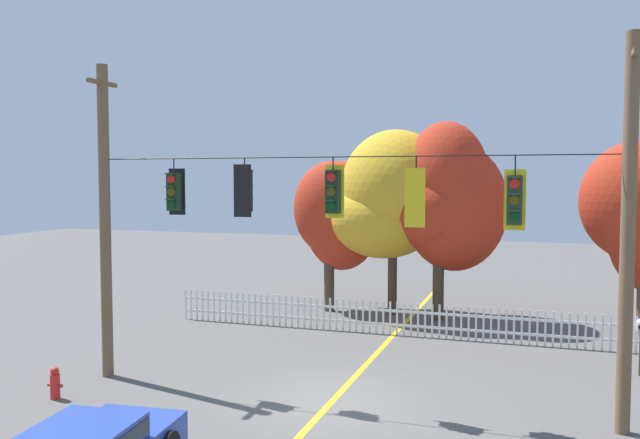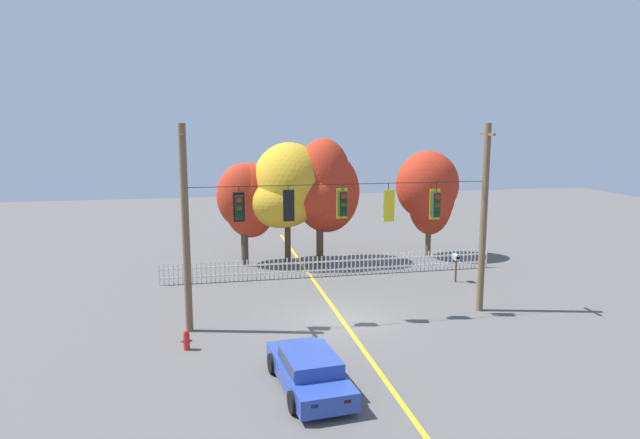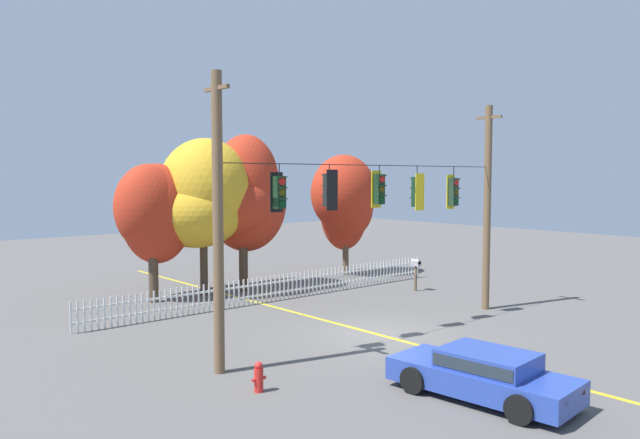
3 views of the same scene
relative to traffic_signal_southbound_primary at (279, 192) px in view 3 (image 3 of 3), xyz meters
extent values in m
plane|color=#565451|center=(3.99, -0.01, -4.69)|extent=(80.00, 80.00, 0.00)
cube|color=gold|center=(3.99, -0.01, -4.69)|extent=(0.16, 36.00, 0.01)
cylinder|color=brown|center=(-1.98, -0.01, -0.79)|extent=(0.28, 0.28, 7.81)
cylinder|color=brown|center=(9.97, -0.01, -0.79)|extent=(0.28, 0.28, 7.81)
cube|color=brown|center=(-1.98, -0.01, 2.67)|extent=(0.10, 1.10, 0.10)
cube|color=brown|center=(9.97, -0.01, 2.67)|extent=(0.10, 1.10, 0.10)
cylinder|color=black|center=(3.99, -0.01, 0.79)|extent=(11.75, 0.02, 0.02)
cylinder|color=black|center=(0.00, -0.01, 0.62)|extent=(0.03, 0.03, 0.34)
cube|color=black|center=(0.00, 0.12, 0.00)|extent=(0.43, 0.02, 1.12)
cube|color=black|center=(0.00, -0.01, 0.00)|extent=(0.30, 0.24, 0.90)
cylinder|color=red|center=(0.00, -0.14, 0.30)|extent=(0.20, 0.03, 0.20)
cube|color=black|center=(0.00, -0.19, 0.41)|extent=(0.22, 0.12, 0.06)
cylinder|color=#463B09|center=(0.00, -0.14, 0.00)|extent=(0.20, 0.03, 0.20)
cube|color=black|center=(0.00, -0.19, 0.11)|extent=(0.22, 0.12, 0.06)
cylinder|color=#073513|center=(0.00, -0.14, -0.31)|extent=(0.20, 0.03, 0.20)
cube|color=black|center=(0.00, -0.19, -0.19)|extent=(0.22, 0.12, 0.06)
cylinder|color=black|center=(1.86, -0.01, 0.65)|extent=(0.03, 0.03, 0.27)
cube|color=black|center=(1.86, -0.14, 0.03)|extent=(0.43, 0.02, 1.21)
cube|color=black|center=(1.86, -0.01, 0.03)|extent=(0.30, 0.24, 0.98)
cylinder|color=red|center=(1.86, 0.13, 0.36)|extent=(0.20, 0.03, 0.20)
cube|color=black|center=(1.86, 0.17, 0.47)|extent=(0.22, 0.12, 0.06)
cylinder|color=#463B09|center=(1.86, 0.13, 0.03)|extent=(0.20, 0.03, 0.20)
cube|color=black|center=(1.86, 0.17, 0.15)|extent=(0.22, 0.12, 0.06)
cylinder|color=#073513|center=(1.86, 0.13, -0.29)|extent=(0.20, 0.03, 0.20)
cube|color=black|center=(1.86, 0.17, -0.18)|extent=(0.22, 0.12, 0.06)
cylinder|color=black|center=(3.99, -0.01, 0.65)|extent=(0.03, 0.03, 0.28)
cube|color=yellow|center=(3.99, 0.12, 0.02)|extent=(0.43, 0.02, 1.19)
cube|color=black|center=(3.99, -0.01, 0.02)|extent=(0.30, 0.24, 0.96)
cylinder|color=red|center=(3.99, -0.14, 0.34)|extent=(0.20, 0.03, 0.20)
cube|color=black|center=(3.99, -0.19, 0.46)|extent=(0.22, 0.12, 0.06)
cylinder|color=#463B09|center=(3.99, -0.14, 0.02)|extent=(0.20, 0.03, 0.20)
cube|color=black|center=(3.99, -0.19, 0.14)|extent=(0.22, 0.12, 0.06)
cylinder|color=#073513|center=(3.99, -0.14, -0.29)|extent=(0.20, 0.03, 0.20)
cube|color=black|center=(3.99, -0.19, -0.18)|extent=(0.22, 0.12, 0.06)
cylinder|color=black|center=(5.84, -0.01, 0.60)|extent=(0.03, 0.03, 0.37)
cube|color=yellow|center=(5.84, -0.14, -0.09)|extent=(0.43, 0.02, 1.25)
cube|color=black|center=(5.84, -0.01, -0.09)|extent=(0.30, 0.24, 1.01)
cylinder|color=red|center=(5.84, 0.13, 0.25)|extent=(0.20, 0.03, 0.20)
cube|color=black|center=(5.84, 0.17, 0.36)|extent=(0.22, 0.12, 0.06)
cylinder|color=#463B09|center=(5.84, 0.13, -0.09)|extent=(0.20, 0.03, 0.20)
cube|color=black|center=(5.84, 0.17, 0.03)|extent=(0.22, 0.12, 0.06)
cylinder|color=#073513|center=(5.84, 0.13, -0.42)|extent=(0.20, 0.03, 0.20)
cube|color=black|center=(5.84, 0.17, -0.31)|extent=(0.22, 0.12, 0.06)
cylinder|color=black|center=(7.85, -0.01, 0.58)|extent=(0.03, 0.03, 0.41)
cube|color=yellow|center=(7.85, 0.12, -0.12)|extent=(0.43, 0.02, 1.24)
cube|color=#1E3323|center=(7.85, -0.01, -0.12)|extent=(0.30, 0.24, 1.00)
cylinder|color=red|center=(7.85, -0.14, 0.21)|extent=(0.20, 0.03, 0.20)
cube|color=#1E3323|center=(7.85, -0.19, 0.33)|extent=(0.22, 0.12, 0.06)
cylinder|color=#463B09|center=(7.85, -0.14, -0.12)|extent=(0.20, 0.03, 0.20)
cube|color=#1E3323|center=(7.85, -0.19, -0.01)|extent=(0.22, 0.12, 0.06)
cylinder|color=#073513|center=(7.85, -0.14, -0.46)|extent=(0.20, 0.03, 0.20)
cube|color=#1E3323|center=(7.85, -0.19, -0.34)|extent=(0.22, 0.12, 0.06)
cube|color=silver|center=(-3.52, 6.58, -4.16)|extent=(0.06, 0.04, 1.07)
cube|color=silver|center=(-3.30, 6.58, -4.16)|extent=(0.06, 0.04, 1.07)
cube|color=silver|center=(-3.08, 6.58, -4.16)|extent=(0.06, 0.04, 1.07)
cube|color=silver|center=(-2.85, 6.58, -4.16)|extent=(0.06, 0.04, 1.07)
cube|color=silver|center=(-2.63, 6.58, -4.16)|extent=(0.06, 0.04, 1.07)
cube|color=silver|center=(-2.40, 6.58, -4.16)|extent=(0.06, 0.04, 1.07)
cube|color=silver|center=(-2.18, 6.58, -4.16)|extent=(0.06, 0.04, 1.07)
cube|color=silver|center=(-1.96, 6.58, -4.16)|extent=(0.06, 0.04, 1.07)
cube|color=silver|center=(-1.73, 6.58, -4.16)|extent=(0.06, 0.04, 1.07)
cube|color=silver|center=(-1.51, 6.58, -4.16)|extent=(0.06, 0.04, 1.07)
cube|color=silver|center=(-1.28, 6.58, -4.16)|extent=(0.06, 0.04, 1.07)
cube|color=silver|center=(-1.06, 6.58, -4.16)|extent=(0.06, 0.04, 1.07)
cube|color=silver|center=(-0.84, 6.58, -4.16)|extent=(0.06, 0.04, 1.07)
cube|color=silver|center=(-0.61, 6.58, -4.16)|extent=(0.06, 0.04, 1.07)
cube|color=silver|center=(-0.39, 6.58, -4.16)|extent=(0.06, 0.04, 1.07)
cube|color=silver|center=(-0.16, 6.58, -4.16)|extent=(0.06, 0.04, 1.07)
cube|color=silver|center=(0.06, 6.58, -4.16)|extent=(0.06, 0.04, 1.07)
cube|color=silver|center=(0.28, 6.58, -4.16)|extent=(0.06, 0.04, 1.07)
cube|color=silver|center=(0.51, 6.58, -4.16)|extent=(0.06, 0.04, 1.07)
cube|color=silver|center=(0.73, 6.58, -4.16)|extent=(0.06, 0.04, 1.07)
cube|color=silver|center=(0.96, 6.58, -4.16)|extent=(0.06, 0.04, 1.07)
cube|color=silver|center=(1.18, 6.58, -4.16)|extent=(0.06, 0.04, 1.07)
cube|color=silver|center=(1.40, 6.58, -4.16)|extent=(0.06, 0.04, 1.07)
cube|color=silver|center=(1.63, 6.58, -4.16)|extent=(0.06, 0.04, 1.07)
cube|color=silver|center=(1.85, 6.58, -4.16)|extent=(0.06, 0.04, 1.07)
cube|color=silver|center=(2.08, 6.58, -4.16)|extent=(0.06, 0.04, 1.07)
cube|color=silver|center=(2.30, 6.58, -4.16)|extent=(0.06, 0.04, 1.07)
cube|color=silver|center=(2.52, 6.58, -4.16)|extent=(0.06, 0.04, 1.07)
cube|color=silver|center=(2.75, 6.58, -4.16)|extent=(0.06, 0.04, 1.07)
cube|color=silver|center=(2.97, 6.58, -4.16)|extent=(0.06, 0.04, 1.07)
cube|color=silver|center=(3.20, 6.58, -4.16)|extent=(0.06, 0.04, 1.07)
cube|color=silver|center=(3.42, 6.58, -4.16)|extent=(0.06, 0.04, 1.07)
cube|color=silver|center=(3.65, 6.58, -4.16)|extent=(0.06, 0.04, 1.07)
cube|color=silver|center=(3.87, 6.58, -4.16)|extent=(0.06, 0.04, 1.07)
cube|color=silver|center=(4.09, 6.58, -4.16)|extent=(0.06, 0.04, 1.07)
cube|color=silver|center=(4.32, 6.58, -4.16)|extent=(0.06, 0.04, 1.07)
cube|color=silver|center=(4.54, 6.58, -4.16)|extent=(0.06, 0.04, 1.07)
cube|color=silver|center=(4.77, 6.58, -4.16)|extent=(0.06, 0.04, 1.07)
cube|color=silver|center=(4.99, 6.58, -4.16)|extent=(0.06, 0.04, 1.07)
cube|color=silver|center=(5.21, 6.58, -4.16)|extent=(0.06, 0.04, 1.07)
cube|color=silver|center=(5.44, 6.58, -4.16)|extent=(0.06, 0.04, 1.07)
cube|color=silver|center=(5.66, 6.58, -4.16)|extent=(0.06, 0.04, 1.07)
cube|color=silver|center=(5.89, 6.58, -4.16)|extent=(0.06, 0.04, 1.07)
cube|color=silver|center=(6.11, 6.58, -4.16)|extent=(0.06, 0.04, 1.07)
cube|color=silver|center=(6.33, 6.58, -4.16)|extent=(0.06, 0.04, 1.07)
cube|color=silver|center=(6.56, 6.58, -4.16)|extent=(0.06, 0.04, 1.07)
cube|color=silver|center=(6.78, 6.58, -4.16)|extent=(0.06, 0.04, 1.07)
cube|color=silver|center=(7.01, 6.58, -4.16)|extent=(0.06, 0.04, 1.07)
cube|color=silver|center=(7.23, 6.58, -4.16)|extent=(0.06, 0.04, 1.07)
cube|color=silver|center=(7.45, 6.58, -4.16)|extent=(0.06, 0.04, 1.07)
cube|color=silver|center=(7.68, 6.58, -4.16)|extent=(0.06, 0.04, 1.07)
cube|color=silver|center=(7.90, 6.58, -4.16)|extent=(0.06, 0.04, 1.07)
cube|color=silver|center=(8.13, 6.58, -4.16)|extent=(0.06, 0.04, 1.07)
cube|color=silver|center=(8.35, 6.58, -4.16)|extent=(0.06, 0.04, 1.07)
cube|color=silver|center=(8.57, 6.58, -4.16)|extent=(0.06, 0.04, 1.07)
cube|color=silver|center=(8.80, 6.58, -4.16)|extent=(0.06, 0.04, 1.07)
cube|color=silver|center=(9.02, 6.58, -4.16)|extent=(0.06, 0.04, 1.07)
cube|color=silver|center=(9.25, 6.58, -4.16)|extent=(0.06, 0.04, 1.07)
cube|color=silver|center=(9.47, 6.58, -4.16)|extent=(0.06, 0.04, 1.07)
cube|color=silver|center=(9.69, 6.58, -4.16)|extent=(0.06, 0.04, 1.07)
cube|color=silver|center=(9.92, 6.58, -4.16)|extent=(0.06, 0.04, 1.07)
cube|color=silver|center=(10.14, 6.58, -4.16)|extent=(0.06, 0.04, 1.07)
cube|color=silver|center=(10.37, 6.58, -4.16)|extent=(0.06, 0.04, 1.07)
cube|color=silver|center=(10.59, 6.58, -4.16)|extent=(0.06, 0.04, 1.07)
cube|color=silver|center=(10.82, 6.58, -4.16)|extent=(0.06, 0.04, 1.07)
cube|color=silver|center=(11.04, 6.58, -4.16)|extent=(0.06, 0.04, 1.07)
cube|color=silver|center=(11.26, 6.58, -4.16)|extent=(0.06, 0.04, 1.07)
cube|color=silver|center=(11.49, 6.58, -4.16)|extent=(0.06, 0.04, 1.07)
cube|color=silver|center=(11.71, 6.58, -4.16)|extent=(0.06, 0.04, 1.07)
cube|color=silver|center=(11.94, 6.58, -4.16)|extent=(0.06, 0.04, 1.07)
cube|color=silver|center=(12.16, 6.58, -4.16)|extent=(0.06, 0.04, 1.07)
cube|color=silver|center=(12.38, 6.58, -4.16)|extent=(0.06, 0.04, 1.07)
cube|color=silver|center=(12.61, 6.58, -4.16)|extent=(0.06, 0.04, 1.07)
cube|color=silver|center=(12.83, 6.58, -4.16)|extent=(0.06, 0.04, 1.07)
cube|color=silver|center=(13.06, 6.58, -4.16)|extent=(0.06, 0.04, 1.07)
cube|color=silver|center=(13.28, 6.58, -4.16)|extent=(0.06, 0.04, 1.07)
cube|color=silver|center=(13.50, 6.58, -4.16)|extent=(0.06, 0.04, 1.07)
cube|color=silver|center=(13.73, 6.58, -4.16)|extent=(0.06, 0.04, 1.07)
cube|color=silver|center=(5.10, 6.61, -4.37)|extent=(17.25, 0.03, 0.08)
cube|color=silver|center=(5.10, 6.61, -3.92)|extent=(17.25, 0.03, 0.08)
cylinder|color=#473828|center=(0.85, 9.63, -3.50)|extent=(0.39, 0.39, 2.39)
ellipsoid|color=#B22D19|center=(1.24, 10.02, -1.10)|extent=(3.02, 2.69, 4.15)
ellipsoid|color=#B22D19|center=(0.83, 9.89, -0.82)|extent=(2.87, 2.35, 3.56)
cylinder|color=#473828|center=(3.26, 9.74, -3.25)|extent=(0.34, 0.34, 2.88)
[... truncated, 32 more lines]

